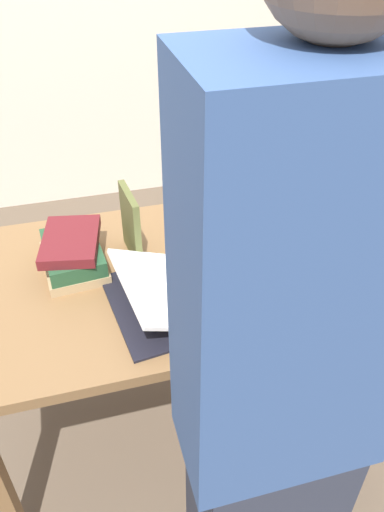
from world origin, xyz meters
TOP-DOWN VIEW (x-y plane):
  - ground_plane at (0.00, 0.00)m, footprint 12.00×12.00m
  - reading_desk at (0.00, 0.00)m, footprint 1.31×0.78m
  - open_book at (0.08, -0.13)m, footprint 0.61×0.43m
  - book_stack_tall at (-0.30, 0.09)m, footprint 0.20×0.27m
  - book_standing_upright at (-0.11, 0.11)m, footprint 0.04×0.17m
  - reading_lamp at (0.46, 0.08)m, footprint 0.16×0.16m
  - coffee_mug at (0.31, -0.04)m, footprint 0.10×0.10m
  - person_reader at (0.04, -0.69)m, footprint 0.36×0.21m

SIDE VIEW (x-z plane):
  - ground_plane at x=0.00m, z-range 0.00..0.00m
  - reading_desk at x=0.00m, z-range 0.27..1.00m
  - open_book at x=0.08m, z-range 0.71..0.82m
  - coffee_mug at x=0.31m, z-range 0.73..0.81m
  - book_stack_tall at x=-0.30m, z-range 0.73..0.85m
  - book_standing_upright at x=-0.11m, z-range 0.73..0.96m
  - person_reader at x=0.04m, z-range -0.01..1.73m
  - reading_lamp at x=0.46m, z-range 0.84..1.32m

